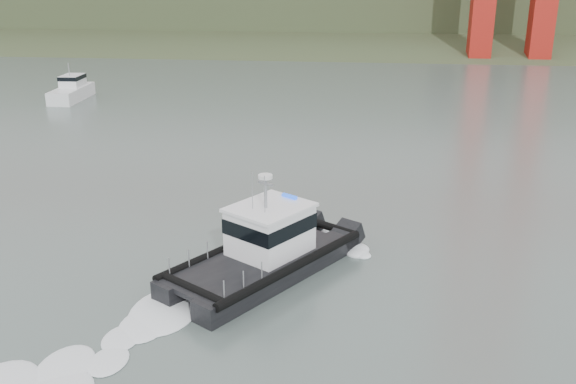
% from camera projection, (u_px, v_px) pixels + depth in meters
% --- Properties ---
extents(ground, '(400.00, 400.00, 0.00)m').
position_uv_depth(ground, '(286.00, 355.00, 21.64)').
color(ground, '#485652').
rests_on(ground, ground).
extents(patrol_boat, '(7.99, 9.69, 4.54)m').
position_uv_depth(patrol_boat, '(266.00, 248.00, 27.15)').
color(patrol_boat, black).
rests_on(patrol_boat, ground).
extents(motorboat, '(2.54, 6.87, 3.73)m').
position_uv_depth(motorboat, '(72.00, 90.00, 63.09)').
color(motorboat, white).
rests_on(motorboat, ground).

